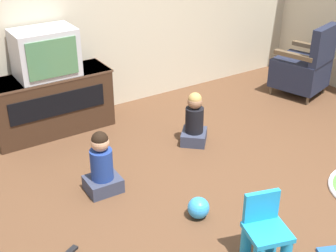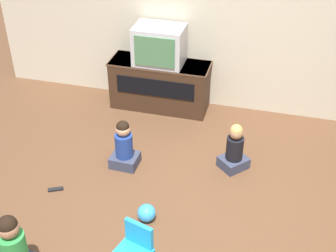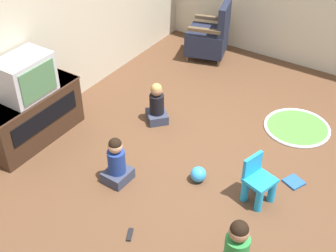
{
  "view_description": "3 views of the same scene",
  "coord_description": "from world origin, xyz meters",
  "px_view_note": "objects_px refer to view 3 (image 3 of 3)",
  "views": [
    {
      "loc": [
        -2.13,
        -2.31,
        2.31
      ],
      "look_at": [
        -0.36,
        0.45,
        0.61
      ],
      "focal_mm": 50.0,
      "sensor_mm": 36.0,
      "label": 1
    },
    {
      "loc": [
        0.64,
        -2.96,
        3.17
      ],
      "look_at": [
        -0.28,
        0.5,
        0.76
      ],
      "focal_mm": 50.0,
      "sensor_mm": 36.0,
      "label": 2
    },
    {
      "loc": [
        -3.61,
        -1.74,
        3.47
      ],
      "look_at": [
        -0.57,
        0.26,
        0.76
      ],
      "focal_mm": 50.0,
      "sensor_mm": 36.0,
      "label": 3
    }
  ],
  "objects_px": {
    "tv_cabinet": "(33,116)",
    "toy_ball": "(198,174)",
    "yellow_kid_chair": "(258,183)",
    "child_watching_center": "(117,163)",
    "black_armchair": "(210,37)",
    "book": "(294,182)",
    "remote_control": "(130,235)",
    "child_watching_right": "(236,252)",
    "child_watching_left": "(157,105)",
    "television": "(25,77)"
  },
  "relations": [
    {
      "from": "black_armchair",
      "to": "book",
      "type": "height_order",
      "value": "black_armchair"
    },
    {
      "from": "child_watching_center",
      "to": "toy_ball",
      "type": "relative_size",
      "value": 3.27
    },
    {
      "from": "black_armchair",
      "to": "child_watching_center",
      "type": "relative_size",
      "value": 1.59
    },
    {
      "from": "television",
      "to": "child_watching_left",
      "type": "relative_size",
      "value": 1.1
    },
    {
      "from": "television",
      "to": "black_armchair",
      "type": "height_order",
      "value": "television"
    },
    {
      "from": "yellow_kid_chair",
      "to": "child_watching_right",
      "type": "distance_m",
      "value": 0.95
    },
    {
      "from": "tv_cabinet",
      "to": "television",
      "type": "relative_size",
      "value": 2.09
    },
    {
      "from": "tv_cabinet",
      "to": "child_watching_right",
      "type": "xyz_separation_m",
      "value": [
        -0.41,
        -2.83,
        -0.05
      ]
    },
    {
      "from": "television",
      "to": "child_watching_right",
      "type": "distance_m",
      "value": 2.91
    },
    {
      "from": "child_watching_left",
      "to": "book",
      "type": "relative_size",
      "value": 2.24
    },
    {
      "from": "television",
      "to": "child_watching_right",
      "type": "height_order",
      "value": "television"
    },
    {
      "from": "tv_cabinet",
      "to": "child_watching_right",
      "type": "bearing_deg",
      "value": -98.18
    },
    {
      "from": "remote_control",
      "to": "child_watching_center",
      "type": "bearing_deg",
      "value": 19.7
    },
    {
      "from": "tv_cabinet",
      "to": "yellow_kid_chair",
      "type": "xyz_separation_m",
      "value": [
        0.51,
        -2.61,
        -0.11
      ]
    },
    {
      "from": "black_armchair",
      "to": "yellow_kid_chair",
      "type": "bearing_deg",
      "value": 21.78
    },
    {
      "from": "television",
      "to": "book",
      "type": "height_order",
      "value": "television"
    },
    {
      "from": "child_watching_left",
      "to": "child_watching_right",
      "type": "height_order",
      "value": "child_watching_right"
    },
    {
      "from": "toy_ball",
      "to": "book",
      "type": "bearing_deg",
      "value": -58.96
    },
    {
      "from": "tv_cabinet",
      "to": "television",
      "type": "xyz_separation_m",
      "value": [
        -0.0,
        -0.01,
        0.53
      ]
    },
    {
      "from": "book",
      "to": "yellow_kid_chair",
      "type": "bearing_deg",
      "value": -5.16
    },
    {
      "from": "remote_control",
      "to": "black_armchair",
      "type": "bearing_deg",
      "value": -9.01
    },
    {
      "from": "book",
      "to": "child_watching_center",
      "type": "bearing_deg",
      "value": -34.45
    },
    {
      "from": "tv_cabinet",
      "to": "child_watching_center",
      "type": "xyz_separation_m",
      "value": [
        -0.04,
        -1.25,
        -0.08
      ]
    },
    {
      "from": "child_watching_left",
      "to": "child_watching_center",
      "type": "relative_size",
      "value": 0.96
    },
    {
      "from": "television",
      "to": "yellow_kid_chair",
      "type": "distance_m",
      "value": 2.73
    },
    {
      "from": "child_watching_left",
      "to": "toy_ball",
      "type": "xyz_separation_m",
      "value": [
        -0.66,
        -0.99,
        -0.15
      ]
    },
    {
      "from": "yellow_kid_chair",
      "to": "child_watching_center",
      "type": "distance_m",
      "value": 1.46
    },
    {
      "from": "yellow_kid_chair",
      "to": "child_watching_center",
      "type": "height_order",
      "value": "child_watching_center"
    },
    {
      "from": "yellow_kid_chair",
      "to": "book",
      "type": "xyz_separation_m",
      "value": [
        0.44,
        -0.24,
        -0.21
      ]
    },
    {
      "from": "black_armchair",
      "to": "child_watching_left",
      "type": "bearing_deg",
      "value": -8.1
    },
    {
      "from": "book",
      "to": "remote_control",
      "type": "distance_m",
      "value": 1.85
    },
    {
      "from": "child_watching_center",
      "to": "book",
      "type": "xyz_separation_m",
      "value": [
        0.99,
        -1.6,
        -0.23
      ]
    },
    {
      "from": "yellow_kid_chair",
      "to": "child_watching_center",
      "type": "bearing_deg",
      "value": 128.42
    },
    {
      "from": "yellow_kid_chair",
      "to": "child_watching_left",
      "type": "relative_size",
      "value": 0.95
    },
    {
      "from": "tv_cabinet",
      "to": "toy_ball",
      "type": "bearing_deg",
      "value": -77.8
    },
    {
      "from": "child_watching_right",
      "to": "remote_control",
      "type": "relative_size",
      "value": 4.12
    },
    {
      "from": "tv_cabinet",
      "to": "yellow_kid_chair",
      "type": "distance_m",
      "value": 2.66
    },
    {
      "from": "child_watching_right",
      "to": "yellow_kid_chair",
      "type": "bearing_deg",
      "value": 21.47
    },
    {
      "from": "television",
      "to": "child_watching_center",
      "type": "bearing_deg",
      "value": -91.76
    },
    {
      "from": "tv_cabinet",
      "to": "remote_control",
      "type": "distance_m",
      "value": 1.94
    },
    {
      "from": "tv_cabinet",
      "to": "remote_control",
      "type": "height_order",
      "value": "tv_cabinet"
    },
    {
      "from": "toy_ball",
      "to": "television",
      "type": "bearing_deg",
      "value": 102.26
    },
    {
      "from": "tv_cabinet",
      "to": "black_armchair",
      "type": "distance_m",
      "value": 2.99
    },
    {
      "from": "television",
      "to": "remote_control",
      "type": "distance_m",
      "value": 2.08
    },
    {
      "from": "television",
      "to": "book",
      "type": "distance_m",
      "value": 3.12
    },
    {
      "from": "child_watching_left",
      "to": "child_watching_center",
      "type": "distance_m",
      "value": 1.16
    },
    {
      "from": "black_armchair",
      "to": "child_watching_left",
      "type": "height_order",
      "value": "black_armchair"
    },
    {
      "from": "black_armchair",
      "to": "yellow_kid_chair",
      "type": "height_order",
      "value": "black_armchair"
    },
    {
      "from": "television",
      "to": "remote_control",
      "type": "bearing_deg",
      "value": -107.74
    },
    {
      "from": "toy_ball",
      "to": "black_armchair",
      "type": "bearing_deg",
      "value": 27.01
    }
  ]
}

